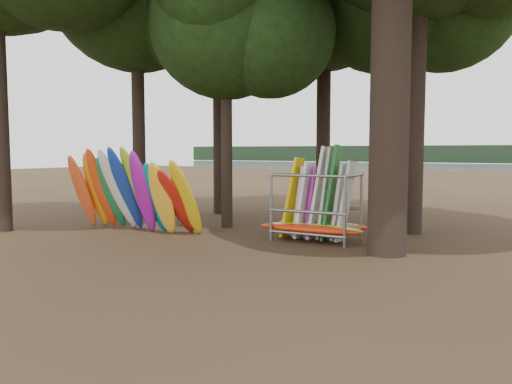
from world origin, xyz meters
The scene contains 7 objects.
ground centered at (0.00, 0.00, 0.00)m, with size 120.00×120.00×0.00m, color #47331E.
lake centered at (0.00, 60.00, 0.00)m, with size 160.00×160.00×0.00m, color gray.
far_shore centered at (0.00, 110.00, 2.00)m, with size 160.00×4.00×4.00m, color black.
oak_1 centered at (-3.56, 5.71, 8.27)m, with size 7.18×7.18×11.41m.
oak_5 centered at (-1.19, 2.59, 7.17)m, with size 6.23×6.23×9.90m.
kayak_row centered at (-3.50, 0.21, 1.30)m, with size 5.23×1.97×3.01m.
storage_rack centered at (2.62, 1.63, 0.96)m, with size 3.24×1.55×2.91m.
Camera 1 is at (8.29, -12.30, 2.70)m, focal length 35.00 mm.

